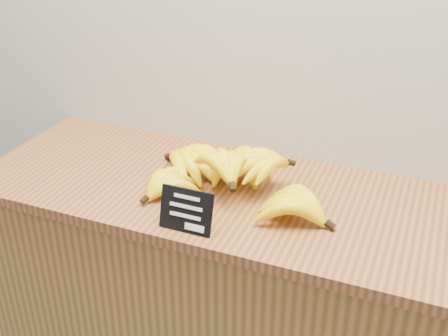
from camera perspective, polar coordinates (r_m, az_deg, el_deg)
counter at (r=1.81m, az=0.62°, el=-15.41°), size 1.38×0.50×0.90m
counter_top at (r=1.52m, az=0.71°, el=-2.66°), size 1.42×0.54×0.03m
chalkboard_sign at (r=1.33m, az=-3.88°, el=-4.36°), size 0.13×0.03×0.10m
banana_pile at (r=1.50m, az=0.55°, el=-0.52°), size 0.56×0.39×0.12m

